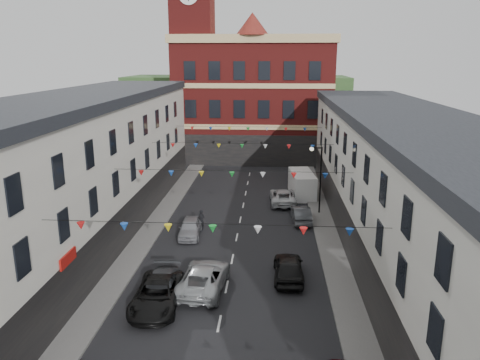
% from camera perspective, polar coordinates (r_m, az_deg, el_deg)
% --- Properties ---
extents(ground, '(160.00, 160.00, 0.00)m').
position_cam_1_polar(ground, '(28.76, -1.63, -12.89)').
color(ground, black).
rests_on(ground, ground).
extents(pavement_left, '(1.80, 64.00, 0.15)m').
position_cam_1_polar(pavement_left, '(31.83, -13.94, -10.35)').
color(pavement_left, '#605E5B').
rests_on(pavement_left, ground).
extents(pavement_right, '(1.80, 64.00, 0.15)m').
position_cam_1_polar(pavement_right, '(30.71, 11.92, -11.19)').
color(pavement_right, '#605E5B').
rests_on(pavement_right, ground).
extents(terrace_left, '(8.40, 56.00, 10.70)m').
position_cam_1_polar(terrace_left, '(31.04, -23.72, -1.45)').
color(terrace_left, beige).
rests_on(terrace_left, ground).
extents(terrace_right, '(8.40, 56.00, 9.70)m').
position_cam_1_polar(terrace_right, '(29.18, 22.23, -3.30)').
color(terrace_right, beige).
rests_on(terrace_right, ground).
extents(civic_building, '(20.60, 13.30, 18.50)m').
position_cam_1_polar(civic_building, '(63.57, 1.66, 10.03)').
color(civic_building, maroon).
rests_on(civic_building, ground).
extents(clock_tower, '(5.60, 5.60, 30.00)m').
position_cam_1_polar(clock_tower, '(61.21, -5.73, 16.15)').
color(clock_tower, maroon).
rests_on(clock_tower, ground).
extents(distant_hill, '(40.00, 14.00, 10.00)m').
position_cam_1_polar(distant_hill, '(88.00, -0.34, 9.29)').
color(distant_hill, '#2A4B23').
rests_on(distant_hill, ground).
extents(street_lamp, '(1.10, 0.36, 6.00)m').
position_cam_1_polar(street_lamp, '(40.67, 9.48, 1.12)').
color(street_lamp, black).
rests_on(street_lamp, ground).
extents(car_left_c, '(2.61, 5.37, 1.47)m').
position_cam_1_polar(car_left_c, '(26.80, -10.09, -13.55)').
color(car_left_c, black).
rests_on(car_left_c, ground).
extents(car_left_d, '(2.08, 4.77, 1.37)m').
position_cam_1_polar(car_left_d, '(27.58, -9.64, -12.79)').
color(car_left_d, '#414348').
rests_on(car_left_d, ground).
extents(car_left_e, '(1.83, 4.08, 1.36)m').
position_cam_1_polar(car_left_e, '(36.24, -6.11, -5.79)').
color(car_left_e, gray).
rests_on(car_left_e, ground).
extents(car_right_d, '(1.85, 4.50, 1.53)m').
position_cam_1_polar(car_right_d, '(29.50, 5.94, -10.57)').
color(car_right_d, black).
rests_on(car_right_d, ground).
extents(car_right_e, '(1.62, 4.09, 1.32)m').
position_cam_1_polar(car_right_e, '(39.41, 7.47, -4.16)').
color(car_right_e, '#44464B').
rests_on(car_right_e, ground).
extents(car_right_f, '(2.48, 5.08, 1.39)m').
position_cam_1_polar(car_right_f, '(44.06, 5.25, -2.01)').
color(car_right_f, silver).
rests_on(car_right_f, ground).
extents(moving_car, '(2.90, 5.58, 1.50)m').
position_cam_1_polar(moving_car, '(28.27, -4.44, -11.74)').
color(moving_car, '#A2A5A8').
rests_on(moving_car, ground).
extents(white_van, '(2.58, 5.48, 2.34)m').
position_cam_1_polar(white_van, '(46.71, 7.55, -0.49)').
color(white_van, silver).
rests_on(white_van, ground).
extents(pedestrian, '(0.69, 0.55, 1.63)m').
position_cam_1_polar(pedestrian, '(37.42, -4.75, -4.87)').
color(pedestrian, black).
rests_on(pedestrian, ground).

